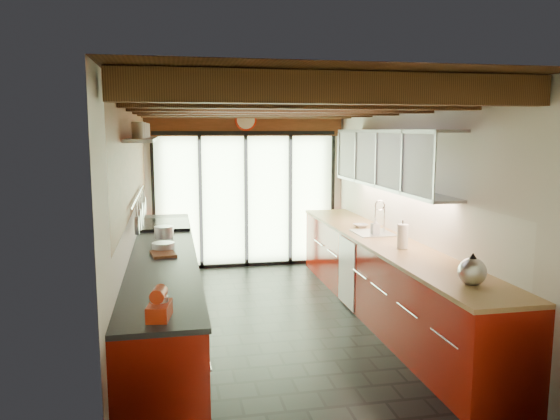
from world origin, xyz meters
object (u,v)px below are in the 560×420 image
object	(u,v)px
stand_mixer	(159,305)
soap_bottle	(375,226)
kettle	(472,270)
bowl	(361,226)
paper_towel	(403,237)

from	to	relation	value
stand_mixer	soap_bottle	world-z (taller)	stand_mixer
stand_mixer	soap_bottle	xyz separation A→B (m)	(2.54, 2.54, 0.02)
kettle	bowl	world-z (taller)	kettle
kettle	soap_bottle	world-z (taller)	kettle
paper_towel	soap_bottle	bearing A→B (deg)	90.00
stand_mixer	paper_towel	world-z (taller)	paper_towel
paper_towel	soap_bottle	world-z (taller)	paper_towel
soap_bottle	bowl	xyz separation A→B (m)	(0.00, 0.53, -0.08)
kettle	paper_towel	world-z (taller)	paper_towel
stand_mixer	kettle	bearing A→B (deg)	7.58
bowl	soap_bottle	bearing A→B (deg)	-90.00
stand_mixer	paper_towel	bearing A→B (deg)	34.40
kettle	bowl	distance (m)	2.74
kettle	soap_bottle	distance (m)	2.20
stand_mixer	paper_towel	xyz separation A→B (m)	(2.54, 1.74, 0.04)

